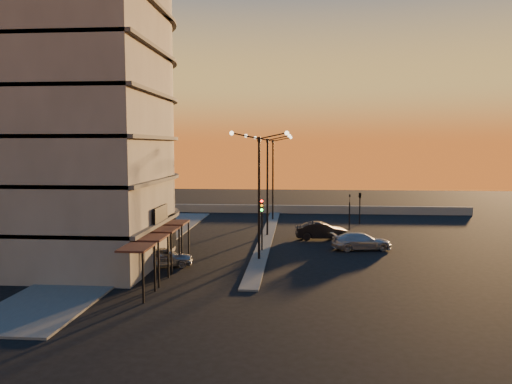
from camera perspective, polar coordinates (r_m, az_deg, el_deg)
The scene contains 14 objects.
ground at distance 37.20m, azimuth 0.35°, elevation -7.80°, with size 120.00×120.00×0.00m, color black.
sidewalk_west at distance 43.09m, azimuth -13.36°, elevation -6.04°, with size 5.00×40.00×0.12m, color #4E4E4B.
median at distance 46.96m, azimuth 1.30°, elevation -4.97°, with size 1.20×36.00×0.12m, color #4E4E4B.
parapet at distance 62.63m, azimuth 4.03°, elevation -1.98°, with size 44.00×0.50×1.00m, color slate.
building at distance 40.02m, azimuth -20.38°, elevation 9.96°, with size 14.35×17.08×25.00m.
streetlamp_near at distance 36.34m, azimuth 0.35°, elevation 0.82°, with size 4.32×0.32×9.51m.
streetlamp_mid at distance 46.29m, azimuth 1.32°, elevation 1.79°, with size 4.32×0.32×9.51m.
streetlamp_far at distance 56.26m, azimuth 1.94°, elevation 2.41°, with size 4.32×0.32×9.51m.
traffic_light_main at distance 39.48m, azimuth 0.67°, elevation -2.77°, with size 0.28×0.44×4.25m.
signal_east_a at distance 50.80m, azimuth 10.64°, elevation -2.14°, with size 0.13×0.16×3.60m.
signal_east_b at distance 54.79m, azimuth 11.80°, elevation -0.39°, with size 0.42×1.99×3.60m.
car_hatchback at distance 35.78m, azimuth -10.49°, elevation -7.29°, with size 1.62×4.02×1.37m, color gray.
car_sedan at distance 45.52m, azimuth 7.52°, elevation -4.42°, with size 1.64×4.72×1.55m, color black.
car_wagon at distance 41.62m, azimuth 11.94°, elevation -5.51°, with size 1.97×4.85×1.41m, color #9B9CA2.
Camera 1 is at (2.82, -36.12, 8.44)m, focal length 35.00 mm.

